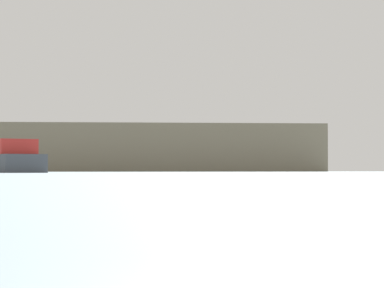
{
  "coord_description": "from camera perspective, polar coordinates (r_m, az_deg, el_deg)",
  "views": [
    {
      "loc": [
        -0.59,
        -14.09,
        1.95
      ],
      "look_at": [
        -2.71,
        18.43,
        2.91
      ],
      "focal_mm": 82.17,
      "sensor_mm": 36.0,
      "label": 1
    }
  ],
  "objects": [
    {
      "name": "distant_headland",
      "position": [
        1124.19,
        -12.38,
        -0.37
      ],
      "size": [
        800.59,
        404.02,
        54.19
      ],
      "primitive_type": "cube",
      "rotation": [
        0.0,
        0.0,
        0.15
      ],
      "color": "#756B56",
      "rests_on": "ground_plane"
    }
  ]
}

